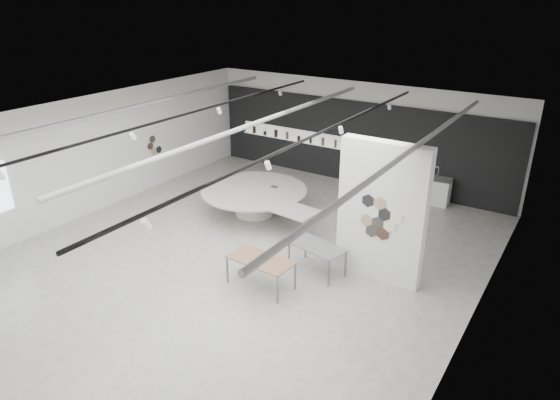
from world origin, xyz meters
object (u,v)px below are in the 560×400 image
Objects in this scene: sample_table_stone at (317,248)px; sample_table_wood at (261,261)px; partition_column at (382,213)px; display_island at (255,199)px; kitchen_counter at (426,189)px.

sample_table_wood is at bearing -120.59° from sample_table_stone.
partition_column reaches higher than sample_table_stone.
partition_column is 0.80× the size of display_island.
display_island is at bearing 163.67° from partition_column.
display_island reaches higher than sample_table_stone.
display_island is 2.75× the size of kitchen_counter.
partition_column reaches higher than sample_table_wood.
partition_column reaches higher than kitchen_counter.
display_island is 5.96m from kitchen_counter.
kitchen_counter is (-0.53, 5.54, -1.34)m from partition_column.
kitchen_counter is (0.89, 6.16, -0.23)m from sample_table_stone.
sample_table_stone is 6.23m from kitchen_counter.
kitchen_counter reaches higher than sample_table_stone.
kitchen_counter is at bearing 95.45° from partition_column.
sample_table_wood is (2.60, -3.41, 0.14)m from display_island.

